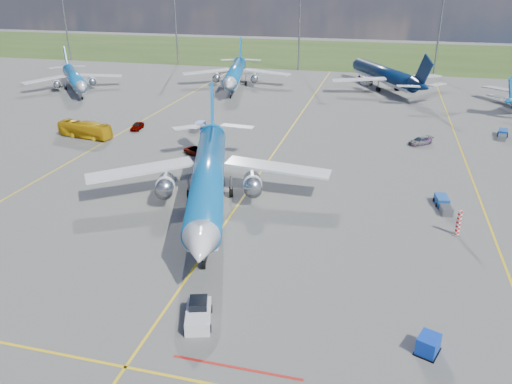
% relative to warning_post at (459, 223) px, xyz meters
% --- Properties ---
extents(ground, '(400.00, 400.00, 0.00)m').
position_rel_warning_post_xyz_m(ground, '(-26.00, -8.00, -1.50)').
color(ground, '#595956').
rests_on(ground, ground).
extents(grass_strip, '(400.00, 80.00, 0.01)m').
position_rel_warning_post_xyz_m(grass_strip, '(-26.00, 142.00, -1.50)').
color(grass_strip, '#2D4719').
rests_on(grass_strip, ground).
extents(taxiway_lines, '(60.25, 160.00, 0.02)m').
position_rel_warning_post_xyz_m(taxiway_lines, '(-25.83, 19.70, -1.49)').
color(taxiway_lines, yellow).
rests_on(taxiway_lines, ground).
extents(floodlight_masts, '(202.20, 0.50, 22.70)m').
position_rel_warning_post_xyz_m(floodlight_masts, '(-16.00, 102.00, 11.06)').
color(floodlight_masts, slate).
rests_on(floodlight_masts, ground).
extents(warning_post, '(0.50, 0.50, 3.00)m').
position_rel_warning_post_xyz_m(warning_post, '(0.00, 0.00, 0.00)').
color(warning_post, red).
rests_on(warning_post, ground).
extents(bg_jet_nw, '(42.61, 43.65, 9.10)m').
position_rel_warning_post_xyz_m(bg_jet_nw, '(-85.52, 57.89, -1.50)').
color(bg_jet_nw, '#0C5FAA').
rests_on(bg_jet_nw, ground).
extents(bg_jet_nnw, '(38.23, 45.74, 10.59)m').
position_rel_warning_post_xyz_m(bg_jet_nnw, '(-47.42, 72.42, -1.50)').
color(bg_jet_nnw, '#0C5FAA').
rests_on(bg_jet_nnw, ground).
extents(bg_jet_n, '(47.71, 51.68, 10.89)m').
position_rel_warning_post_xyz_m(bg_jet_n, '(-9.99, 79.50, -1.50)').
color(bg_jet_n, '#071B3F').
rests_on(bg_jet_n, ground).
extents(main_airliner, '(45.28, 52.24, 11.59)m').
position_rel_warning_post_xyz_m(main_airliner, '(-29.40, 0.44, -1.50)').
color(main_airliner, '#0C5FAA').
rests_on(main_airliner, ground).
extents(pushback_tug, '(3.11, 5.56, 1.86)m').
position_rel_warning_post_xyz_m(pushback_tug, '(-22.61, -21.58, -0.75)').
color(pushback_tug, silver).
rests_on(pushback_tug, ground).
extents(uld_container, '(2.01, 2.22, 1.46)m').
position_rel_warning_post_xyz_m(uld_container, '(-4.26, -20.71, -0.77)').
color(uld_container, '#0C35B3').
rests_on(uld_container, ground).
extents(apron_bus, '(10.71, 4.12, 2.91)m').
position_rel_warning_post_xyz_m(apron_bus, '(-60.67, 22.51, -0.04)').
color(apron_bus, gold).
rests_on(apron_bus, ground).
extents(service_car_a, '(2.07, 4.21, 1.38)m').
position_rel_warning_post_xyz_m(service_car_a, '(-54.06, 29.52, -0.81)').
color(service_car_a, '#999999').
rests_on(service_car_a, ground).
extents(service_car_b, '(5.06, 3.85, 1.28)m').
position_rel_warning_post_xyz_m(service_car_b, '(-37.86, 18.51, -0.86)').
color(service_car_b, '#999999').
rests_on(service_car_b, ground).
extents(service_car_c, '(4.59, 4.25, 1.29)m').
position_rel_warning_post_xyz_m(service_car_c, '(-2.56, 33.26, -0.85)').
color(service_car_c, '#999999').
rests_on(service_car_c, ground).
extents(baggage_tug_w, '(1.97, 5.16, 1.13)m').
position_rel_warning_post_xyz_m(baggage_tug_w, '(-0.90, 7.21, -0.97)').
color(baggage_tug_w, '#1B4CA2').
rests_on(baggage_tug_w, ground).
extents(baggage_tug_c, '(1.51, 5.24, 1.18)m').
position_rel_warning_post_xyz_m(baggage_tug_c, '(-42.93, 32.46, -0.95)').
color(baggage_tug_c, navy).
rests_on(baggage_tug_c, ground).
extents(baggage_tug_e, '(2.46, 5.42, 1.18)m').
position_rel_warning_post_xyz_m(baggage_tug_e, '(11.99, 41.35, -0.95)').
color(baggage_tug_e, '#19489B').
rests_on(baggage_tug_e, ground).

